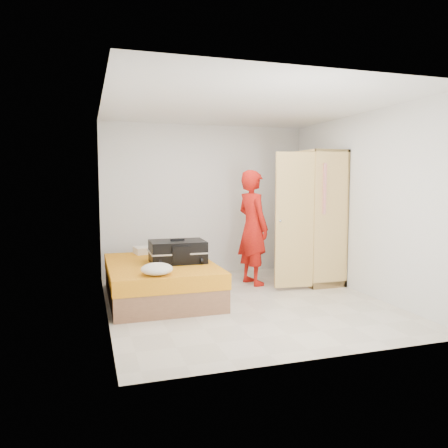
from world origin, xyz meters
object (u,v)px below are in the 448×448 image
object	(u,v)px
bed	(160,280)
suitcase	(178,252)
wardrobe	(311,220)
round_cushion	(157,269)
person	(253,228)

from	to	relation	value
bed	suitcase	bearing A→B (deg)	-10.49
wardrobe	round_cushion	bearing A→B (deg)	-157.43
person	suitcase	distance (m)	1.39
wardrobe	round_cushion	distance (m)	2.92
person	round_cushion	size ratio (longest dim) A/B	4.66
suitcase	round_cushion	xyz separation A→B (m)	(-0.41, -0.76, -0.08)
wardrobe	person	distance (m)	0.98
bed	suitcase	distance (m)	0.47
person	round_cushion	bearing A→B (deg)	111.62
person	round_cushion	world-z (taller)	person
bed	person	bearing A→B (deg)	14.72
wardrobe	person	size ratio (longest dim) A/B	1.17
bed	person	size ratio (longest dim) A/B	1.12
bed	round_cushion	world-z (taller)	round_cushion
bed	suitcase	size ratio (longest dim) A/B	2.57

